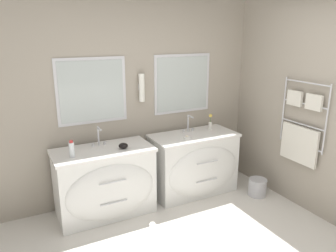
{
  "coord_description": "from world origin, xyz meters",
  "views": [
    {
      "loc": [
        -1.57,
        -1.88,
        2.12
      ],
      "look_at": [
        0.11,
        1.36,
        1.07
      ],
      "focal_mm": 35.0,
      "sensor_mm": 36.0,
      "label": 1
    }
  ],
  "objects_px": {
    "flower_vase": "(210,123)",
    "vanity_right": "(194,164)",
    "vanity_left": "(105,182)",
    "toiletry_bottle": "(72,149)",
    "waste_bin": "(257,187)",
    "amenity_bowl": "(123,146)"
  },
  "relations": [
    {
      "from": "flower_vase",
      "to": "vanity_right",
      "type": "bearing_deg",
      "value": -160.79
    },
    {
      "from": "vanity_left",
      "to": "toiletry_bottle",
      "type": "height_order",
      "value": "toiletry_bottle"
    },
    {
      "from": "flower_vase",
      "to": "waste_bin",
      "type": "distance_m",
      "value": 1.06
    },
    {
      "from": "vanity_right",
      "to": "amenity_bowl",
      "type": "distance_m",
      "value": 1.1
    },
    {
      "from": "vanity_left",
      "to": "waste_bin",
      "type": "distance_m",
      "value": 2.02
    },
    {
      "from": "amenity_bowl",
      "to": "vanity_right",
      "type": "bearing_deg",
      "value": 2.79
    },
    {
      "from": "amenity_bowl",
      "to": "waste_bin",
      "type": "relative_size",
      "value": 0.45
    },
    {
      "from": "vanity_left",
      "to": "waste_bin",
      "type": "bearing_deg",
      "value": -13.62
    },
    {
      "from": "flower_vase",
      "to": "toiletry_bottle",
      "type": "bearing_deg",
      "value": -175.06
    },
    {
      "from": "vanity_left",
      "to": "amenity_bowl",
      "type": "distance_m",
      "value": 0.49
    },
    {
      "from": "amenity_bowl",
      "to": "flower_vase",
      "type": "relative_size",
      "value": 0.48
    },
    {
      "from": "vanity_right",
      "to": "waste_bin",
      "type": "distance_m",
      "value": 0.9
    },
    {
      "from": "toiletry_bottle",
      "to": "waste_bin",
      "type": "xyz_separation_m",
      "value": [
        2.3,
        -0.41,
        -0.79
      ]
    },
    {
      "from": "toiletry_bottle",
      "to": "flower_vase",
      "type": "bearing_deg",
      "value": 4.94
    },
    {
      "from": "toiletry_bottle",
      "to": "amenity_bowl",
      "type": "xyz_separation_m",
      "value": [
        0.58,
        0.01,
        -0.06
      ]
    },
    {
      "from": "amenity_bowl",
      "to": "toiletry_bottle",
      "type": "bearing_deg",
      "value": -179.21
    },
    {
      "from": "vanity_right",
      "to": "flower_vase",
      "type": "bearing_deg",
      "value": 19.21
    },
    {
      "from": "amenity_bowl",
      "to": "waste_bin",
      "type": "bearing_deg",
      "value": -13.76
    },
    {
      "from": "waste_bin",
      "to": "vanity_right",
      "type": "bearing_deg",
      "value": 146.41
    },
    {
      "from": "amenity_bowl",
      "to": "waste_bin",
      "type": "height_order",
      "value": "amenity_bowl"
    },
    {
      "from": "waste_bin",
      "to": "amenity_bowl",
      "type": "bearing_deg",
      "value": 166.24
    },
    {
      "from": "toiletry_bottle",
      "to": "flower_vase",
      "type": "height_order",
      "value": "flower_vase"
    }
  ]
}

